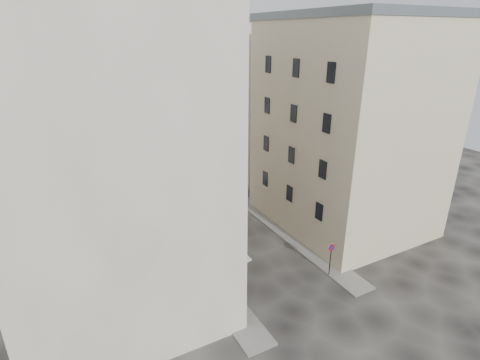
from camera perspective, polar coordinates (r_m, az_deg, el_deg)
ground at (r=29.99m, az=3.96°, el=-13.10°), size 90.00×90.00×0.00m
sidewalk_left at (r=31.29m, az=-7.19°, el=-11.48°), size 2.00×22.00×0.12m
sidewalk_right at (r=34.23m, az=7.75°, el=-8.38°), size 2.00×18.00×0.12m
building_left at (r=24.84m, az=-20.46°, el=4.47°), size 12.20×16.20×20.60m
building_right at (r=34.90m, az=16.16°, el=7.93°), size 12.20×14.20×18.60m
building_back at (r=42.33m, az=-10.85°, el=10.68°), size 18.20×10.20×18.60m
cafe_storefront at (r=28.01m, az=-4.72°, el=-11.28°), size 1.74×7.30×3.50m
stone_steps at (r=39.57m, az=-5.69°, el=-3.40°), size 9.00×3.15×0.80m
bollard_near at (r=27.66m, az=-0.81°, el=-15.09°), size 0.12×0.12×0.98m
bollard_mid at (r=30.26m, az=-3.93°, el=-11.56°), size 0.12×0.12×0.98m
bollard_far at (r=33.02m, az=-6.47°, el=-8.58°), size 0.12×0.12×0.98m
no_parking_sign at (r=28.71m, az=13.70°, el=-10.80°), size 0.63×0.11×2.77m
bistro_table_a at (r=26.82m, az=-0.40°, el=-16.65°), size 1.23×0.58×0.87m
bistro_table_b at (r=28.67m, az=-0.28°, el=-13.77°), size 1.25×0.59×0.88m
bistro_table_c at (r=29.89m, az=-3.24°, el=-12.09°), size 1.35×0.63×0.95m
bistro_table_d at (r=30.30m, az=-4.11°, el=-11.59°), size 1.36×0.64×0.96m
bistro_table_e at (r=31.87m, az=-5.78°, el=-9.95°), size 1.20×0.56×0.84m
pedestrian at (r=28.30m, az=-1.75°, el=-13.47°), size 0.68×0.56×1.59m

